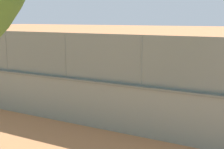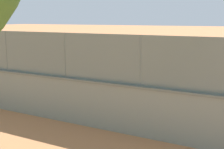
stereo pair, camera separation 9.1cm
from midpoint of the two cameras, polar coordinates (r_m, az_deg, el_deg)
ground_plane at (r=23.09m, az=4.08°, el=0.73°), size 260.00×260.00×0.00m
perimeter_wall at (r=11.90m, az=-8.43°, el=-4.55°), size 31.64×1.52×1.74m
fence_panel_on_wall at (r=11.57m, az=-8.66°, el=3.65°), size 31.07×1.14×1.69m
player_baseline_waiting at (r=22.40m, az=13.90°, el=2.49°), size 0.79×1.13×1.55m
player_crossing_court at (r=19.76m, az=-11.16°, el=1.65°), size 1.01×0.78×1.61m
player_near_wall_returning at (r=14.24m, az=8.77°, el=-1.82°), size 0.77×1.15×1.57m
sports_ball at (r=20.17m, az=13.25°, el=3.07°), size 0.13×0.13×0.13m
courtside_bench at (r=11.32m, az=15.43°, el=-7.81°), size 1.61×0.43×0.87m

